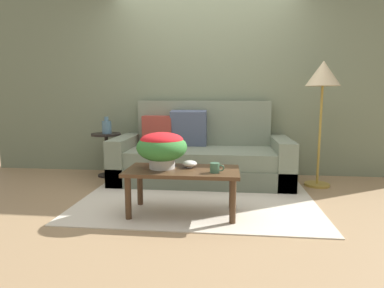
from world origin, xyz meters
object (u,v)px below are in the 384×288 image
at_px(potted_plant, 162,146).
at_px(table_vase, 107,127).
at_px(coffee_table, 183,176).
at_px(snack_bowl, 190,164).
at_px(coffee_mug, 215,168).
at_px(side_table, 107,147).
at_px(floor_lamp, 323,81).
at_px(couch, 201,157).

height_order(potted_plant, table_vase, table_vase).
distance_m(coffee_table, snack_bowl, 0.14).
xyz_separation_m(coffee_mug, table_vase, (-1.54, 1.46, 0.22)).
xyz_separation_m(side_table, potted_plant, (1.05, -1.33, 0.23)).
height_order(floor_lamp, snack_bowl, floor_lamp).
height_order(side_table, floor_lamp, floor_lamp).
height_order(couch, side_table, couch).
relative_size(coffee_table, coffee_mug, 8.26).
distance_m(couch, table_vase, 1.35).
distance_m(couch, potted_plant, 1.31).
xyz_separation_m(coffee_table, table_vase, (-1.23, 1.36, 0.33)).
height_order(floor_lamp, table_vase, floor_lamp).
xyz_separation_m(couch, snack_bowl, (-0.00, -1.20, 0.15)).
relative_size(couch, table_vase, 9.84).
xyz_separation_m(couch, table_vase, (-1.30, 0.08, 0.38)).
distance_m(coffee_table, coffee_mug, 0.34).
xyz_separation_m(coffee_table, potted_plant, (-0.20, 0.03, 0.27)).
distance_m(coffee_mug, table_vase, 2.13).
height_order(coffee_table, floor_lamp, floor_lamp).
distance_m(coffee_table, table_vase, 1.86).
distance_m(potted_plant, snack_bowl, 0.31).
bearing_deg(table_vase, side_table, 174.57).
xyz_separation_m(couch, floor_lamp, (1.47, -0.12, 0.97)).
bearing_deg(snack_bowl, side_table, 135.55).
height_order(floor_lamp, potted_plant, floor_lamp).
xyz_separation_m(side_table, coffee_mug, (1.55, -1.46, 0.06)).
height_order(coffee_table, snack_bowl, snack_bowl).
distance_m(coffee_table, potted_plant, 0.34).
bearing_deg(potted_plant, table_vase, 127.86).
relative_size(couch, side_table, 3.74).
xyz_separation_m(side_table, floor_lamp, (2.78, -0.20, 0.87)).
distance_m(side_table, coffee_mug, 2.13).
xyz_separation_m(coffee_table, snack_bowl, (0.06, 0.08, 0.10)).
bearing_deg(floor_lamp, potted_plant, -146.83).
distance_m(floor_lamp, snack_bowl, 2.00).
bearing_deg(coffee_mug, floor_lamp, 45.87).
bearing_deg(coffee_table, side_table, 132.56).
height_order(couch, floor_lamp, floor_lamp).
distance_m(coffee_mug, snack_bowl, 0.31).
xyz_separation_m(floor_lamp, coffee_mug, (-1.22, -1.26, -0.81)).
xyz_separation_m(floor_lamp, table_vase, (-2.76, 0.20, -0.59)).
distance_m(floor_lamp, potted_plant, 2.16).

